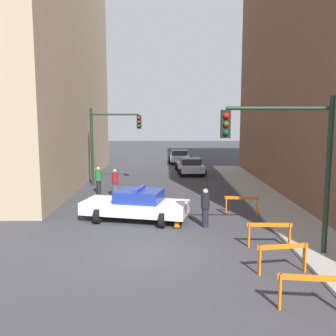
% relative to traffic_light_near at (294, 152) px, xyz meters
% --- Properties ---
extents(ground_plane, '(120.00, 120.00, 0.00)m').
position_rel_traffic_light_near_xyz_m(ground_plane, '(-4.73, 0.33, -3.53)').
color(ground_plane, '#38383D').
extents(sidewalk_right, '(2.40, 44.00, 0.12)m').
position_rel_traffic_light_near_xyz_m(sidewalk_right, '(1.47, 0.33, -3.47)').
color(sidewalk_right, '#9E998E').
rests_on(sidewalk_right, ground_plane).
extents(traffic_light_near, '(3.64, 0.35, 5.20)m').
position_rel_traffic_light_near_xyz_m(traffic_light_near, '(0.00, 0.00, 0.00)').
color(traffic_light_near, black).
rests_on(traffic_light_near, sidewalk_right).
extents(traffic_light_far, '(3.44, 0.35, 5.20)m').
position_rel_traffic_light_near_xyz_m(traffic_light_far, '(-8.03, 13.13, -0.13)').
color(traffic_light_far, black).
rests_on(traffic_light_far, ground_plane).
extents(police_car, '(5.00, 3.01, 1.52)m').
position_rel_traffic_light_near_xyz_m(police_car, '(-5.48, 4.40, -2.81)').
color(police_car, white).
rests_on(police_car, ground_plane).
extents(parked_car_near, '(2.46, 4.41, 1.31)m').
position_rel_traffic_light_near_xyz_m(parked_car_near, '(-2.14, 18.29, -2.86)').
color(parked_car_near, silver).
rests_on(parked_car_near, ground_plane).
extents(parked_car_mid, '(2.35, 4.34, 1.31)m').
position_rel_traffic_light_near_xyz_m(parked_car_mid, '(-2.75, 25.64, -2.86)').
color(parked_car_mid, silver).
rests_on(parked_car_mid, ground_plane).
extents(pedestrian_crossing, '(0.51, 0.51, 1.66)m').
position_rel_traffic_light_near_xyz_m(pedestrian_crossing, '(-7.08, 9.27, -2.67)').
color(pedestrian_crossing, '#474C66').
rests_on(pedestrian_crossing, ground_plane).
extents(pedestrian_corner, '(0.43, 0.43, 1.66)m').
position_rel_traffic_light_near_xyz_m(pedestrian_corner, '(-8.22, 10.23, -2.67)').
color(pedestrian_corner, black).
rests_on(pedestrian_corner, ground_plane).
extents(pedestrian_sidewalk, '(0.47, 0.47, 1.66)m').
position_rel_traffic_light_near_xyz_m(pedestrian_sidewalk, '(-2.48, 3.33, -2.67)').
color(pedestrian_sidewalk, black).
rests_on(pedestrian_sidewalk, ground_plane).
extents(barrier_front, '(1.59, 0.34, 0.90)m').
position_rel_traffic_light_near_xyz_m(barrier_front, '(-0.67, -3.60, -2.91)').
color(barrier_front, orange).
rests_on(barrier_front, ground_plane).
extents(barrier_mid, '(1.59, 0.38, 0.90)m').
position_rel_traffic_light_near_xyz_m(barrier_mid, '(-0.68, -1.42, -2.91)').
color(barrier_mid, orange).
rests_on(barrier_mid, ground_plane).
extents(barrier_back, '(1.60, 0.23, 0.90)m').
position_rel_traffic_light_near_xyz_m(barrier_back, '(-0.45, 0.82, -2.91)').
color(barrier_back, orange).
rests_on(barrier_back, ground_plane).
extents(barrier_corner, '(1.59, 0.38, 0.90)m').
position_rel_traffic_light_near_xyz_m(barrier_corner, '(-0.54, 5.27, -2.91)').
color(barrier_corner, orange).
rests_on(barrier_corner, ground_plane).
extents(traffic_cone, '(0.36, 0.36, 0.66)m').
position_rel_traffic_light_near_xyz_m(traffic_cone, '(-3.68, 3.29, -3.21)').
color(traffic_cone, black).
rests_on(traffic_cone, ground_plane).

